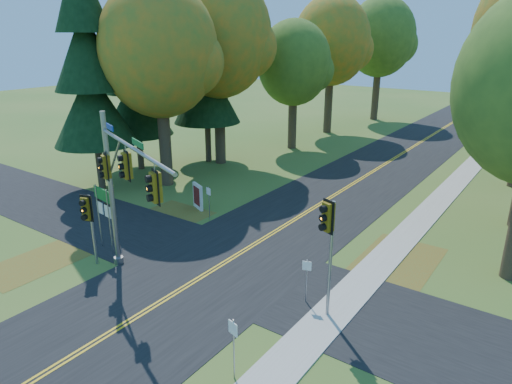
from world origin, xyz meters
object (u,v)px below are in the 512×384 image
Objects in this scene: traffic_mast at (121,181)px; route_sign_cluster at (103,206)px; east_signal_pole at (328,230)px; info_kiosk at (198,196)px.

traffic_mast is 2.22× the size of route_sign_cluster.
route_sign_cluster is (-3.49, 1.44, -2.34)m from traffic_mast.
east_signal_pole is 1.44× the size of route_sign_cluster.
traffic_mast is 4.62× the size of info_kiosk.
info_kiosk is (-11.97, 5.93, -2.91)m from east_signal_pole.
route_sign_cluster is at bearing -153.91° from east_signal_pole.
traffic_mast is at bearing -142.27° from east_signal_pole.
info_kiosk is at bearing 135.33° from traffic_mast.
east_signal_pole reaches higher than route_sign_cluster.
traffic_mast is 10.03m from info_kiosk.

